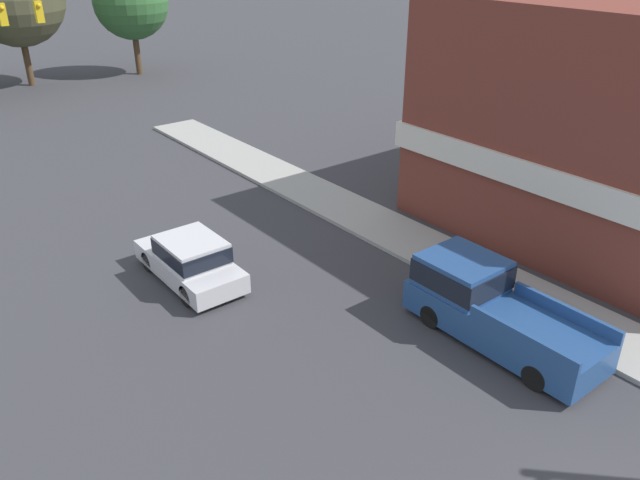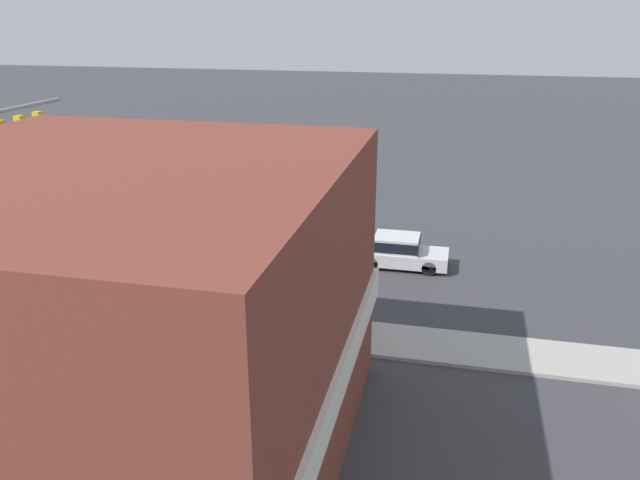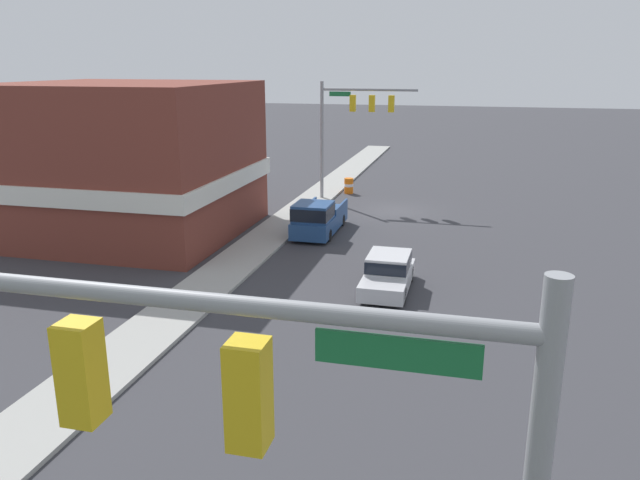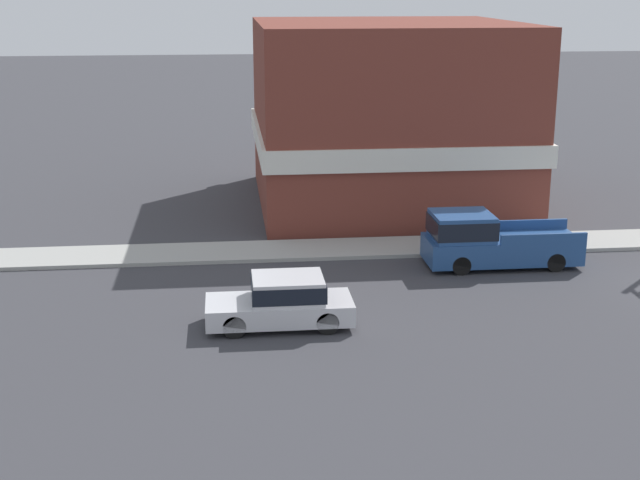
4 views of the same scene
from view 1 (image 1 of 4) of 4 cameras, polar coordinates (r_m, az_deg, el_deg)
car_lead at (r=19.67m, az=-11.76°, el=-1.68°), size 1.78×4.24×1.49m
pickup_truck_parked at (r=17.31m, az=15.03°, el=-5.64°), size 1.97×5.37×1.94m
corner_brick_building at (r=25.13m, az=26.65°, el=10.02°), size 12.01×11.52×7.98m
backdrop_tree_right_mid at (r=49.49m, az=-16.93°, el=20.15°), size 5.30×5.30×7.79m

